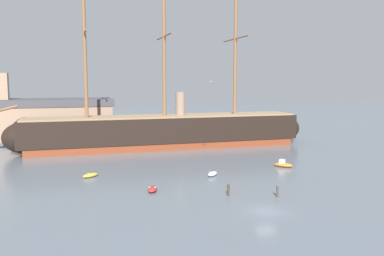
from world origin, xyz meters
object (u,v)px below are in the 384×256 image
tall_ship (165,131)px  dinghy_mid_left (90,175)px  mooring_piling_left_pair (277,192)px  seagull_in_flight (211,81)px  dinghy_foreground_left (152,189)px  dockside_warehouse_left (6,121)px  sailboat_distant_centre (166,138)px  dinghy_near_centre (213,174)px  sailboat_far_right (276,139)px  mooring_piling_nearest (228,190)px  motorboat_mid_right (283,164)px

tall_ship → dinghy_mid_left: tall_ship is taller
mooring_piling_left_pair → seagull_in_flight: bearing=96.8°
dinghy_mid_left → dinghy_foreground_left: bearing=-54.9°
dinghy_foreground_left → dockside_warehouse_left: bearing=114.9°
sailboat_distant_centre → dinghy_near_centre: bearing=-92.9°
dinghy_mid_left → dockside_warehouse_left: (-18.56, 45.79, 5.15)m
dinghy_foreground_left → dinghy_near_centre: 13.25m
sailboat_far_right → dockside_warehouse_left: bearing=165.4°
dockside_warehouse_left → mooring_piling_nearest: bearing=-59.9°
mooring_piling_nearest → seagull_in_flight: (3.72, 17.63, 14.87)m
tall_ship → seagull_in_flight: 27.06m
mooring_piling_left_pair → seagull_in_flight: 25.23m
dockside_warehouse_left → dinghy_mid_left: bearing=-67.9°
motorboat_mid_right → mooring_piling_nearest: mooring_piling_nearest is taller
sailboat_distant_centre → dinghy_foreground_left: bearing=-105.5°
mooring_piling_left_pair → sailboat_distant_centre: bearing=92.0°
dockside_warehouse_left → dinghy_near_centre: bearing=-53.1°
mooring_piling_nearest → tall_ship: bearing=88.9°
dinghy_near_centre → sailboat_far_right: 44.52m
dinghy_foreground_left → mooring_piling_nearest: (9.60, -5.21, 0.43)m
sailboat_distant_centre → mooring_piling_left_pair: bearing=-88.0°
motorboat_mid_right → sailboat_distant_centre: bearing=107.5°
dinghy_mid_left → sailboat_distant_centre: sailboat_distant_centre is taller
dinghy_near_centre → seagull_in_flight: seagull_in_flight is taller
dockside_warehouse_left → motorboat_mid_right: bearing=-42.2°
dinghy_mid_left → sailboat_far_right: size_ratio=0.57×
sailboat_far_right → dockside_warehouse_left: size_ratio=0.09×
motorboat_mid_right → seagull_in_flight: bearing=166.5°
tall_ship → dockside_warehouse_left: size_ratio=1.33×
sailboat_far_right → dockside_warehouse_left: 70.45m
motorboat_mid_right → mooring_piling_left_pair: size_ratio=2.25×
dinghy_near_centre → motorboat_mid_right: size_ratio=0.88×
sailboat_distant_centre → mooring_piling_nearest: sailboat_distant_centre is taller
dinghy_near_centre → motorboat_mid_right: motorboat_mid_right is taller
dinghy_near_centre → sailboat_distant_centre: sailboat_distant_centre is taller
sailboat_distant_centre → dockside_warehouse_left: bearing=168.9°
dinghy_foreground_left → tall_ship: bearing=74.1°
tall_ship → dinghy_near_centre: tall_ship is taller
dinghy_foreground_left → mooring_piling_left_pair: size_ratio=2.08×
dockside_warehouse_left → tall_ship: bearing=-29.0°
dinghy_mid_left → motorboat_mid_right: bearing=-3.6°
sailboat_far_right → seagull_in_flight: 41.90m
dinghy_mid_left → seagull_in_flight: size_ratio=2.61×
mooring_piling_nearest → mooring_piling_left_pair: size_ratio=1.03×
mooring_piling_nearest → dockside_warehouse_left: dockside_warehouse_left is taller
dinghy_foreground_left → seagull_in_flight: bearing=43.0°
dinghy_foreground_left → dinghy_mid_left: dinghy_foreground_left is taller
sailboat_distant_centre → mooring_piling_left_pair: (2.02, -57.14, 0.29)m
motorboat_mid_right → sailboat_far_right: sailboat_far_right is taller
dinghy_foreground_left → mooring_piling_nearest: mooring_piling_nearest is taller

